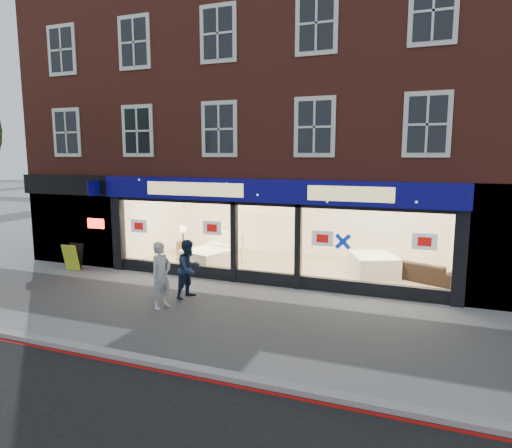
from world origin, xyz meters
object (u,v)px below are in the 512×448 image
Objects in this scene: display_bed at (212,255)px; mattress_stack at (373,264)px; sofa at (424,271)px; pedestrian_grey at (161,275)px; pedestrian_blue at (189,269)px; a_board at (73,257)px.

display_bed is 5.71m from mattress_stack.
sofa is 1.15× the size of pedestrian_grey.
pedestrian_blue is (0.25, 1.03, -0.05)m from pedestrian_grey.
a_board is at bearing 79.44° from pedestrian_grey.
pedestrian_blue is (1.08, -3.56, 0.43)m from display_bed.
pedestrian_blue is (-6.17, -3.92, 0.44)m from sofa.
display_bed is 1.38× the size of pedestrian_blue.
display_bed is at bearing 23.77° from pedestrian_grey.
sofa is 7.32m from pedestrian_blue.
display_bed reaches higher than a_board.
pedestrian_grey is (-6.41, -4.95, 0.49)m from sofa.
sofa is (7.25, 0.35, -0.01)m from display_bed.
mattress_stack is 1.24× the size of pedestrian_blue.
pedestrian_grey is at bearing -133.25° from mattress_stack.
pedestrian_blue is at bearing -54.78° from display_bed.
a_board reaches higher than sofa.
pedestrian_grey is (0.84, -4.60, 0.48)m from display_bed.
pedestrian_blue reaches higher than a_board.
mattress_stack is 10.34m from a_board.
pedestrian_blue reaches higher than mattress_stack.
mattress_stack is at bearing -29.81° from pedestrian_grey.
mattress_stack reaches higher than sofa.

